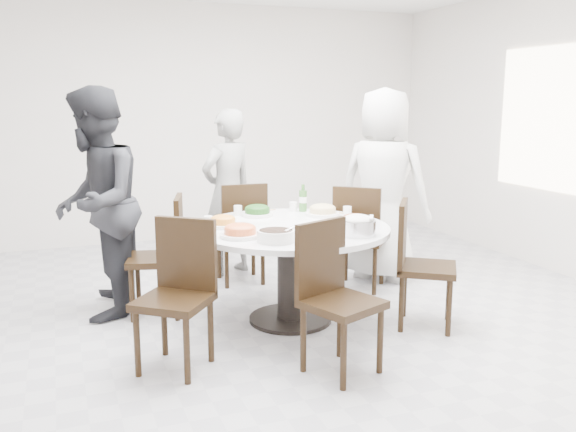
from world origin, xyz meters
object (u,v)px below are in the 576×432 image
object	(u,v)px
diner_middle	(228,192)
diner_left	(96,204)
chair_n	(240,232)
rice_bowl	(358,227)
beverage_bottle	(303,198)
soup_bowl	(276,236)
chair_ne	(360,237)
chair_s	(342,300)
dining_table	(290,274)
chair_nw	(156,256)
diner_right	(383,185)
chair_sw	(173,298)
chair_se	(427,265)

from	to	relation	value
diner_middle	diner_left	distance (m)	1.49
chair_n	diner_middle	world-z (taller)	diner_middle
rice_bowl	beverage_bottle	world-z (taller)	beverage_bottle
chair_n	soup_bowl	xyz separation A→B (m)	(-0.20, -1.55, 0.31)
chair_ne	chair_s	size ratio (longest dim) A/B	1.00
dining_table	chair_n	xyz separation A→B (m)	(-0.07, 1.13, 0.10)
dining_table	chair_ne	xyz separation A→B (m)	(0.89, 0.56, 0.10)
chair_n	soup_bowl	size ratio (longest dim) A/B	3.70
dining_table	diner_middle	distance (m)	1.52
chair_nw	diner_right	size ratio (longest dim) A/B	0.53
chair_n	chair_sw	xyz separation A→B (m)	(-0.93, -1.67, 0.00)
dining_table	beverage_bottle	distance (m)	0.79
chair_sw	beverage_bottle	world-z (taller)	beverage_bottle
chair_sw	rice_bowl	world-z (taller)	chair_sw
chair_ne	chair_sw	world-z (taller)	same
diner_middle	beverage_bottle	bearing A→B (deg)	90.41
chair_s	diner_middle	distance (m)	2.44
chair_n	diner_middle	bearing A→B (deg)	-83.41
diner_left	rice_bowl	xyz separation A→B (m)	(1.69, -1.12, -0.09)
diner_middle	diner_right	bearing A→B (deg)	128.28
dining_table	chair_se	distance (m)	1.03
beverage_bottle	rice_bowl	bearing A→B (deg)	-89.16
chair_nw	soup_bowl	xyz separation A→B (m)	(0.67, -0.95, 0.31)
chair_se	chair_ne	bearing A→B (deg)	36.38
chair_n	rice_bowl	size ratio (longest dim) A/B	3.70
diner_middle	rice_bowl	bearing A→B (deg)	78.92
dining_table	rice_bowl	bearing A→B (deg)	-53.20
diner_right	rice_bowl	size ratio (longest dim) A/B	7.01
chair_n	chair_se	xyz separation A→B (m)	(0.98, -1.59, 0.00)
chair_s	beverage_bottle	bearing A→B (deg)	55.05
beverage_bottle	diner_left	bearing A→B (deg)	175.49
chair_nw	beverage_bottle	size ratio (longest dim) A/B	4.08
chair_sw	rice_bowl	xyz separation A→B (m)	(1.33, 0.09, 0.33)
chair_ne	rice_bowl	world-z (taller)	chair_ne
chair_sw	chair_n	bearing A→B (deg)	99.44
chair_se	rice_bowl	xyz separation A→B (m)	(-0.58, 0.02, 0.33)
chair_ne	beverage_bottle	xyz separation A→B (m)	(-0.57, -0.03, 0.39)
chair_nw	chair_s	xyz separation A→B (m)	(0.92, -1.48, 0.00)
chair_se	chair_sw	bearing A→B (deg)	127.16
chair_nw	diner_middle	world-z (taller)	diner_middle
chair_ne	chair_sw	distance (m)	2.18
chair_nw	soup_bowl	size ratio (longest dim) A/B	3.70
diner_left	chair_sw	bearing A→B (deg)	29.79
chair_n	soup_bowl	bearing A→B (deg)	85.32
diner_left	beverage_bottle	bearing A→B (deg)	98.57
chair_sw	soup_bowl	world-z (taller)	chair_sw
chair_s	diner_left	size ratio (longest dim) A/B	0.53
chair_s	soup_bowl	bearing A→B (deg)	92.63
rice_bowl	soup_bowl	size ratio (longest dim) A/B	1.00
dining_table	soup_bowl	bearing A→B (deg)	-122.27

